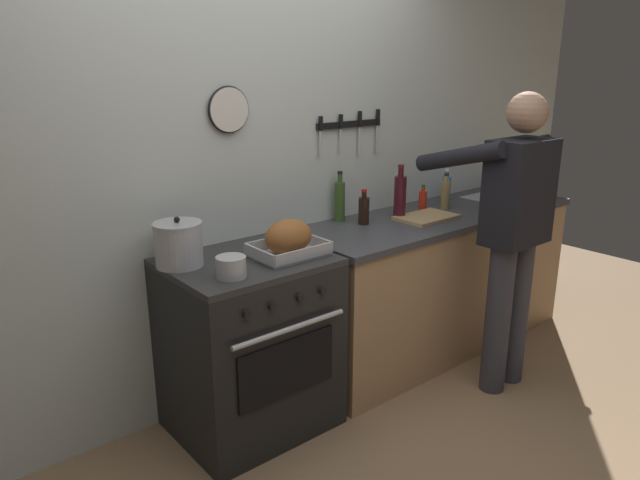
{
  "coord_description": "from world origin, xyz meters",
  "views": [
    {
      "loc": [
        -1.64,
        -1.28,
        1.79
      ],
      "look_at": [
        0.12,
        0.85,
        0.96
      ],
      "focal_mm": 32.93,
      "sensor_mm": 36.0,
      "label": 1
    }
  ],
  "objects": [
    {
      "name": "stock_pot",
      "position": [
        -0.51,
        1.11,
        1.0
      ],
      "size": [
        0.22,
        0.22,
        0.23
      ],
      "color": "#B7B7BC",
      "rests_on": "stove"
    },
    {
      "name": "bottle_hot_sauce",
      "position": [
        1.19,
        1.12,
        0.96
      ],
      "size": [
        0.05,
        0.05,
        0.16
      ],
      "color": "red",
      "rests_on": "counter_block"
    },
    {
      "name": "bottle_olive_oil",
      "position": [
        0.59,
        1.24,
        1.02
      ],
      "size": [
        0.06,
        0.06,
        0.3
      ],
      "color": "#385623",
      "rests_on": "counter_block"
    },
    {
      "name": "stove",
      "position": [
        -0.22,
        0.99,
        0.45
      ],
      "size": [
        0.76,
        0.67,
        0.9
      ],
      "color": "black",
      "rests_on": "ground"
    },
    {
      "name": "bottle_soy_sauce",
      "position": [
        0.65,
        1.09,
        0.98
      ],
      "size": [
        0.06,
        0.06,
        0.21
      ],
      "color": "black",
      "rests_on": "counter_block"
    },
    {
      "name": "wall_back",
      "position": [
        0.0,
        1.35,
        1.3
      ],
      "size": [
        6.0,
        0.13,
        2.6
      ],
      "color": "silver",
      "rests_on": "ground"
    },
    {
      "name": "roasting_pan",
      "position": [
        -0.04,
        0.9,
        0.98
      ],
      "size": [
        0.35,
        0.26,
        0.18
      ],
      "color": "#B7B7BC",
      "rests_on": "stove"
    },
    {
      "name": "saucepan",
      "position": [
        -0.41,
        0.82,
        0.95
      ],
      "size": [
        0.13,
        0.13,
        0.09
      ],
      "color": "#B7B7BC",
      "rests_on": "stove"
    },
    {
      "name": "bottle_vinegar",
      "position": [
        1.31,
        1.03,
        0.99
      ],
      "size": [
        0.06,
        0.06,
        0.23
      ],
      "color": "#997F4C",
      "rests_on": "counter_block"
    },
    {
      "name": "cutting_board",
      "position": [
        1.02,
        0.94,
        0.91
      ],
      "size": [
        0.36,
        0.24,
        0.02
      ],
      "primitive_type": "cube",
      "color": "tan",
      "rests_on": "counter_block"
    },
    {
      "name": "counter_block",
      "position": [
        1.21,
        0.99,
        0.46
      ],
      "size": [
        2.03,
        0.65,
        0.9
      ],
      "color": "tan",
      "rests_on": "ground"
    },
    {
      "name": "bottle_wine_red",
      "position": [
        0.91,
        1.06,
        1.04
      ],
      "size": [
        0.07,
        0.07,
        0.32
      ],
      "color": "#47141E",
      "rests_on": "counter_block"
    },
    {
      "name": "person_cook",
      "position": [
        1.12,
        0.42,
        0.95
      ],
      "size": [
        0.51,
        0.63,
        1.66
      ],
      "rotation": [
        0.0,
        0.0,
        1.41
      ],
      "color": "#383842",
      "rests_on": "ground"
    },
    {
      "name": "bottle_dish_soap",
      "position": [
        1.49,
        1.17,
        0.99
      ],
      "size": [
        0.06,
        0.06,
        0.22
      ],
      "color": "#338CCC",
      "rests_on": "counter_block"
    }
  ]
}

